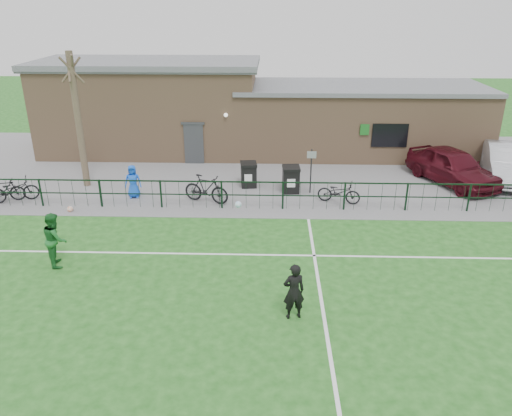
{
  "coord_description": "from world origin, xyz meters",
  "views": [
    {
      "loc": [
        0.51,
        -10.92,
        8.03
      ],
      "look_at": [
        0.0,
        5.0,
        1.3
      ],
      "focal_mm": 35.0,
      "sensor_mm": 36.0,
      "label": 1
    }
  ],
  "objects_px": {
    "spectator_child": "(133,181)",
    "ball_ground": "(70,209)",
    "bicycle_e": "(339,192)",
    "bare_tree": "(78,122)",
    "car_silver": "(506,163)",
    "wheelie_bin_right": "(291,180)",
    "bicycle_d": "(206,189)",
    "outfield_player": "(55,239)",
    "bicycle_b": "(4,190)",
    "car_maroon": "(453,166)",
    "wheelie_bin_left": "(249,175)",
    "bicycle_c": "(14,190)",
    "sign_post": "(311,171)"
  },
  "relations": [
    {
      "from": "bicycle_e",
      "to": "bare_tree",
      "type": "bearing_deg",
      "value": 97.47
    },
    {
      "from": "sign_post",
      "to": "bicycle_b",
      "type": "relative_size",
      "value": 1.19
    },
    {
      "from": "ball_ground",
      "to": "spectator_child",
      "type": "bearing_deg",
      "value": 37.09
    },
    {
      "from": "car_silver",
      "to": "wheelie_bin_left",
      "type": "bearing_deg",
      "value": -158.77
    },
    {
      "from": "bicycle_e",
      "to": "wheelie_bin_left",
      "type": "bearing_deg",
      "value": 80.19
    },
    {
      "from": "wheelie_bin_right",
      "to": "bicycle_b",
      "type": "distance_m",
      "value": 12.28
    },
    {
      "from": "car_silver",
      "to": "bicycle_c",
      "type": "distance_m",
      "value": 22.25
    },
    {
      "from": "wheelie_bin_right",
      "to": "outfield_player",
      "type": "distance_m",
      "value": 10.35
    },
    {
      "from": "sign_post",
      "to": "ball_ground",
      "type": "distance_m",
      "value": 10.22
    },
    {
      "from": "bicycle_d",
      "to": "bicycle_e",
      "type": "bearing_deg",
      "value": -69.14
    },
    {
      "from": "bicycle_b",
      "to": "bicycle_d",
      "type": "xyz_separation_m",
      "value": [
        8.58,
        0.16,
        0.1
      ]
    },
    {
      "from": "bicycle_d",
      "to": "bicycle_e",
      "type": "distance_m",
      "value": 5.58
    },
    {
      "from": "car_silver",
      "to": "ball_ground",
      "type": "relative_size",
      "value": 20.86
    },
    {
      "from": "ball_ground",
      "to": "bicycle_d",
      "type": "bearing_deg",
      "value": 12.04
    },
    {
      "from": "bare_tree",
      "to": "wheelie_bin_right",
      "type": "relative_size",
      "value": 5.56
    },
    {
      "from": "outfield_player",
      "to": "bicycle_b",
      "type": "bearing_deg",
      "value": 17.25
    },
    {
      "from": "outfield_player",
      "to": "sign_post",
      "type": "bearing_deg",
      "value": -75.05
    },
    {
      "from": "wheelie_bin_left",
      "to": "bicycle_d",
      "type": "distance_m",
      "value": 2.66
    },
    {
      "from": "car_maroon",
      "to": "bicycle_e",
      "type": "relative_size",
      "value": 2.7
    },
    {
      "from": "wheelie_bin_left",
      "to": "sign_post",
      "type": "xyz_separation_m",
      "value": [
        2.77,
        -0.77,
        0.48
      ]
    },
    {
      "from": "bare_tree",
      "to": "bicycle_d",
      "type": "height_order",
      "value": "bare_tree"
    },
    {
      "from": "spectator_child",
      "to": "ball_ground",
      "type": "relative_size",
      "value": 5.95
    },
    {
      "from": "bare_tree",
      "to": "bicycle_e",
      "type": "relative_size",
      "value": 3.34
    },
    {
      "from": "outfield_player",
      "to": "ball_ground",
      "type": "height_order",
      "value": "outfield_player"
    },
    {
      "from": "spectator_child",
      "to": "ball_ground",
      "type": "xyz_separation_m",
      "value": [
        -2.2,
        -1.66,
        -0.62
      ]
    },
    {
      "from": "bicycle_e",
      "to": "spectator_child",
      "type": "relative_size",
      "value": 1.25
    },
    {
      "from": "wheelie_bin_right",
      "to": "bicycle_c",
      "type": "relative_size",
      "value": 0.55
    },
    {
      "from": "bicycle_e",
      "to": "wheelie_bin_right",
      "type": "bearing_deg",
      "value": 73.7
    },
    {
      "from": "sign_post",
      "to": "car_maroon",
      "type": "height_order",
      "value": "sign_post"
    },
    {
      "from": "wheelie_bin_left",
      "to": "car_maroon",
      "type": "relative_size",
      "value": 0.21
    },
    {
      "from": "wheelie_bin_left",
      "to": "bicycle_b",
      "type": "height_order",
      "value": "wheelie_bin_left"
    },
    {
      "from": "bicycle_d",
      "to": "car_silver",
      "type": "bearing_deg",
      "value": -56.96
    },
    {
      "from": "car_silver",
      "to": "outfield_player",
      "type": "relative_size",
      "value": 2.82
    },
    {
      "from": "bicycle_c",
      "to": "outfield_player",
      "type": "xyz_separation_m",
      "value": [
        3.97,
        -5.25,
        0.36
      ]
    },
    {
      "from": "car_maroon",
      "to": "car_silver",
      "type": "relative_size",
      "value": 0.96
    },
    {
      "from": "sign_post",
      "to": "outfield_player",
      "type": "bearing_deg",
      "value": -142.3
    },
    {
      "from": "wheelie_bin_left",
      "to": "wheelie_bin_right",
      "type": "relative_size",
      "value": 0.96
    },
    {
      "from": "wheelie_bin_left",
      "to": "car_maroon",
      "type": "distance_m",
      "value": 9.45
    },
    {
      "from": "bicycle_d",
      "to": "outfield_player",
      "type": "distance_m",
      "value": 6.84
    },
    {
      "from": "wheelie_bin_right",
      "to": "bicycle_d",
      "type": "xyz_separation_m",
      "value": [
        -3.6,
        -1.41,
        0.06
      ]
    },
    {
      "from": "bare_tree",
      "to": "car_silver",
      "type": "relative_size",
      "value": 1.19
    },
    {
      "from": "bare_tree",
      "to": "bicycle_b",
      "type": "bearing_deg",
      "value": -143.48
    },
    {
      "from": "bicycle_d",
      "to": "spectator_child",
      "type": "bearing_deg",
      "value": 100.49
    },
    {
      "from": "car_maroon",
      "to": "bicycle_b",
      "type": "height_order",
      "value": "car_maroon"
    },
    {
      "from": "wheelie_bin_right",
      "to": "ball_ground",
      "type": "height_order",
      "value": "wheelie_bin_right"
    },
    {
      "from": "bicycle_e",
      "to": "outfield_player",
      "type": "bearing_deg",
      "value": 135.87
    },
    {
      "from": "spectator_child",
      "to": "outfield_player",
      "type": "height_order",
      "value": "outfield_player"
    },
    {
      "from": "wheelie_bin_left",
      "to": "spectator_child",
      "type": "xyz_separation_m",
      "value": [
        -4.92,
        -1.54,
        0.2
      ]
    },
    {
      "from": "wheelie_bin_right",
      "to": "car_maroon",
      "type": "distance_m",
      "value": 7.63
    },
    {
      "from": "bicycle_c",
      "to": "wheelie_bin_right",
      "type": "bearing_deg",
      "value": -105.75
    }
  ]
}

